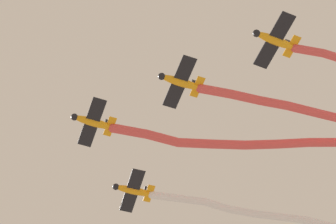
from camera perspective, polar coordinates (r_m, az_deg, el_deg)
The scene contains 6 objects.
airplane_lead at distance 72.45m, azimuth -5.91°, elevation -0.78°, with size 6.03×4.62×1.49m.
smoke_trail_lead at distance 74.34m, azimuth 4.69°, elevation -2.26°, with size 12.25×21.34×2.76m.
airplane_left_wing at distance 69.52m, azimuth 0.92°, elevation 2.36°, with size 6.03×4.61×1.49m.
airplane_right_wing at distance 77.89m, azimuth -2.77°, elevation -6.11°, with size 5.99×4.62×1.49m.
smoke_trail_right_wing at distance 80.88m, azimuth 5.96°, elevation -7.64°, with size 8.43×20.30×2.22m.
airplane_slot at distance 67.62m, azimuth 8.29°, elevation 5.56°, with size 6.04×4.60×1.49m.
Camera 1 is at (32.25, -13.90, 4.34)m, focal length 78.27 mm.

